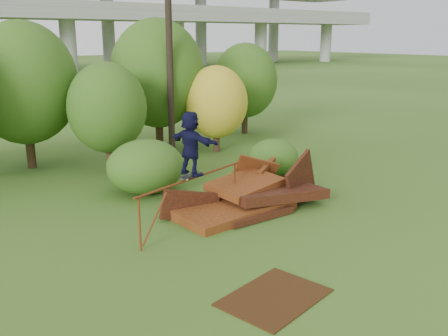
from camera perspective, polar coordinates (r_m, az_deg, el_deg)
ground at (r=13.89m, az=7.82°, el=-7.53°), size 240.00×240.00×0.00m
scrap_pile at (r=15.71m, az=2.74°, el=-3.33°), size 5.75×3.03×1.99m
grind_rail at (r=13.94m, az=-3.64°, el=-2.22°), size 4.27×1.20×1.46m
skateboard at (r=13.81m, az=-3.76°, el=-0.84°), size 0.82×0.41×0.08m
skater at (r=13.59m, az=-3.83°, el=2.82°), size 0.85×1.71×1.77m
flat_plate at (r=10.74m, az=5.76°, el=-14.48°), size 2.42×1.91×0.03m
tree_1 at (r=21.43m, az=-21.91°, el=8.98°), size 4.22×4.22×5.87m
tree_2 at (r=19.97m, az=-13.22°, el=6.71°), size 3.06×3.06×4.32m
tree_3 at (r=23.72m, az=-7.61°, el=10.64°), size 4.37×4.37×6.06m
tree_4 at (r=22.94m, az=-0.88°, el=7.53°), size 2.88×2.88×3.98m
tree_5 at (r=27.39m, az=2.43°, el=9.94°), size 3.49×3.49×4.90m
shrub_left at (r=17.25m, az=-8.97°, el=0.17°), size 2.69×2.48×1.86m
shrub_right at (r=19.36m, az=5.67°, el=1.24°), size 2.01×1.84×1.42m
utility_pole at (r=21.52m, az=-6.24°, el=12.88°), size 1.40×0.28×8.91m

